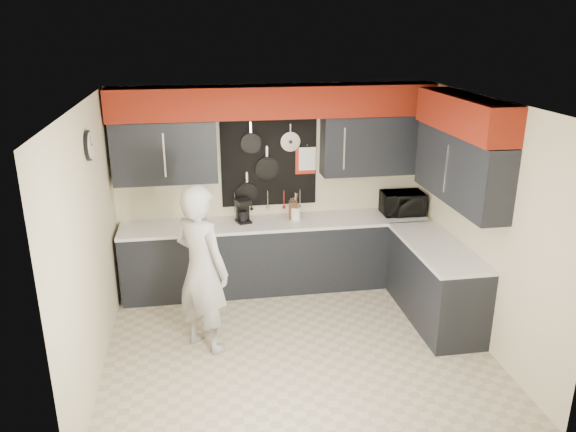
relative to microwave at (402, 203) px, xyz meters
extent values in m
plane|color=#B8AB8F|center=(-1.66, -1.46, -1.07)|extent=(4.00, 4.00, 0.00)
cube|color=beige|center=(-1.66, 0.29, 0.23)|extent=(4.00, 0.01, 2.60)
cube|color=black|center=(-2.99, 0.13, 0.76)|extent=(1.24, 0.32, 0.75)
cube|color=black|center=(-0.38, 0.13, 0.76)|extent=(1.34, 0.32, 0.75)
cube|color=maroon|center=(-1.66, 0.11, 1.33)|extent=(3.94, 0.36, 0.38)
cube|color=black|center=(-1.71, 0.28, 0.56)|extent=(1.22, 0.03, 1.15)
cylinder|color=black|center=(-1.94, 0.24, 0.81)|extent=(0.26, 0.04, 0.26)
cylinder|color=black|center=(-1.74, 0.24, 0.48)|extent=(0.30, 0.04, 0.30)
cylinder|color=black|center=(-2.00, 0.24, 0.17)|extent=(0.27, 0.04, 0.27)
cylinder|color=silver|center=(-1.44, 0.24, 0.81)|extent=(0.25, 0.02, 0.25)
cube|color=#B8210E|center=(-1.24, 0.26, 0.55)|extent=(0.26, 0.01, 0.34)
cube|color=white|center=(-1.22, 0.24, 0.58)|extent=(0.22, 0.01, 0.30)
cylinder|color=silver|center=(-2.16, 0.25, 0.06)|extent=(0.01, 0.01, 0.20)
cylinder|color=silver|center=(-1.95, 0.25, 0.06)|extent=(0.01, 0.01, 0.20)
cylinder|color=silver|center=(-1.74, 0.25, 0.06)|extent=(0.01, 0.01, 0.20)
cylinder|color=silver|center=(-1.53, 0.25, 0.06)|extent=(0.01, 0.01, 0.20)
cylinder|color=silver|center=(-1.31, 0.25, 0.06)|extent=(0.01, 0.01, 0.20)
cube|color=beige|center=(0.33, -1.46, 0.23)|extent=(0.01, 3.50, 2.60)
cube|color=black|center=(0.18, -1.16, 0.76)|extent=(0.32, 1.70, 0.75)
cube|color=maroon|center=(0.16, -1.16, 1.33)|extent=(0.36, 1.70, 0.38)
cube|color=beige|center=(-3.66, -1.46, 0.23)|extent=(0.01, 3.50, 2.60)
cylinder|color=black|center=(-3.64, -1.06, 1.11)|extent=(0.04, 0.30, 0.30)
cylinder|color=white|center=(-3.62, -1.06, 1.11)|extent=(0.01, 0.26, 0.26)
cube|color=black|center=(-1.66, -0.01, -0.63)|extent=(3.90, 0.60, 0.88)
cube|color=white|center=(-1.66, -0.02, -0.17)|extent=(3.90, 0.63, 0.04)
cube|color=black|center=(0.04, -1.11, -0.63)|extent=(0.60, 1.60, 0.88)
cube|color=white|center=(0.02, -1.11, -0.17)|extent=(0.63, 1.60, 0.04)
cube|color=black|center=(-1.66, -0.27, -1.02)|extent=(3.90, 0.06, 0.10)
imported|color=black|center=(0.00, 0.00, 0.00)|extent=(0.54, 0.37, 0.30)
cube|color=#3B2112|center=(-1.44, 0.03, -0.03)|extent=(0.12, 0.12, 0.23)
cylinder|color=white|center=(-1.41, 0.00, -0.07)|extent=(0.12, 0.12, 0.16)
cube|color=black|center=(-2.08, 0.01, -0.13)|extent=(0.21, 0.24, 0.03)
cube|color=black|center=(-2.08, 0.08, 0.01)|extent=(0.17, 0.10, 0.27)
cube|color=black|center=(-2.08, 0.01, 0.12)|extent=(0.21, 0.24, 0.05)
cylinder|color=black|center=(-2.08, -0.01, -0.06)|extent=(0.10, 0.10, 0.13)
imported|color=#9A9A98|center=(-2.63, -1.30, -0.16)|extent=(0.77, 0.77, 1.81)
camera|label=1|loc=(-2.60, -6.64, 2.25)|focal=35.00mm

